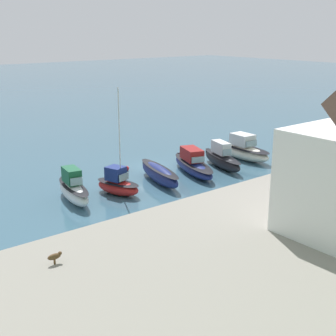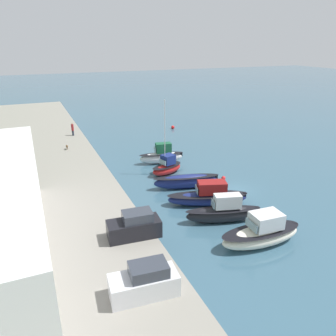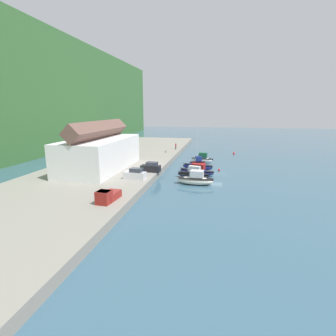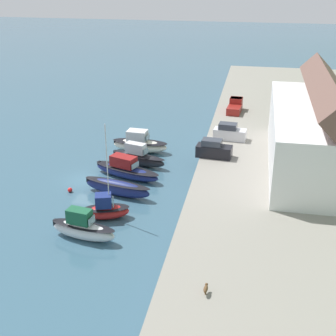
% 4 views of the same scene
% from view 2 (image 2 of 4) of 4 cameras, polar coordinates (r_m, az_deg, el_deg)
% --- Properties ---
extents(ground_plane, '(320.00, 320.00, 0.00)m').
position_cam_2_polar(ground_plane, '(38.44, 11.62, -3.84)').
color(ground_plane, '#385B70').
extents(moored_boat_0, '(2.85, 7.45, 2.88)m').
position_cam_2_polar(moored_boat_0, '(28.86, 15.99, -10.85)').
color(moored_boat_0, white).
rests_on(moored_boat_0, ground_plane).
extents(moored_boat_1, '(3.42, 7.34, 2.80)m').
position_cam_2_polar(moored_boat_1, '(31.41, 9.69, -7.56)').
color(moored_boat_1, black).
rests_on(moored_boat_1, ground_plane).
extents(moored_boat_2, '(4.68, 8.69, 2.55)m').
position_cam_2_polar(moored_boat_2, '(34.45, 7.03, -4.90)').
color(moored_boat_2, navy).
rests_on(moored_boat_2, ground_plane).
extents(moored_boat_3, '(3.25, 7.89, 1.66)m').
position_cam_2_polar(moored_boat_3, '(37.98, 3.22, -2.29)').
color(moored_boat_3, navy).
rests_on(moored_boat_3, ground_plane).
extents(moored_boat_4, '(3.13, 4.82, 9.57)m').
position_cam_2_polar(moored_boat_4, '(41.96, -0.17, 0.21)').
color(moored_boat_4, red).
rests_on(moored_boat_4, ground_plane).
extents(moored_boat_5, '(2.56, 6.38, 2.90)m').
position_cam_2_polar(moored_boat_5, '(45.64, -1.11, 2.13)').
color(moored_boat_5, silver).
rests_on(moored_boat_5, ground_plane).
extents(parked_car_0, '(2.16, 4.34, 2.16)m').
position_cam_2_polar(parked_car_0, '(26.50, -5.83, -10.03)').
color(parked_car_0, black).
rests_on(parked_car_0, quay_promenade).
extents(parked_car_1, '(2.16, 4.34, 2.16)m').
position_cam_2_polar(parked_car_1, '(21.16, -4.07, -19.20)').
color(parked_car_1, silver).
rests_on(parked_car_1, quay_promenade).
extents(person_on_quay, '(0.40, 0.40, 2.14)m').
position_cam_2_polar(person_on_quay, '(56.57, -16.28, 6.53)').
color(person_on_quay, '#232838').
rests_on(person_on_quay, quay_promenade).
extents(dog_on_quay, '(0.87, 0.33, 0.68)m').
position_cam_2_polar(dog_on_quay, '(49.50, -17.20, 3.62)').
color(dog_on_quay, brown).
rests_on(dog_on_quay, quay_promenade).
extents(mooring_buoy_0, '(0.66, 0.66, 0.66)m').
position_cam_2_polar(mooring_buoy_0, '(64.32, 0.85, 7.11)').
color(mooring_buoy_0, red).
rests_on(mooring_buoy_0, ground_plane).
extents(mooring_buoy_1, '(0.51, 0.51, 0.51)m').
position_cam_2_polar(mooring_buoy_1, '(40.88, 9.62, -1.75)').
color(mooring_buoy_1, red).
rests_on(mooring_buoy_1, ground_plane).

